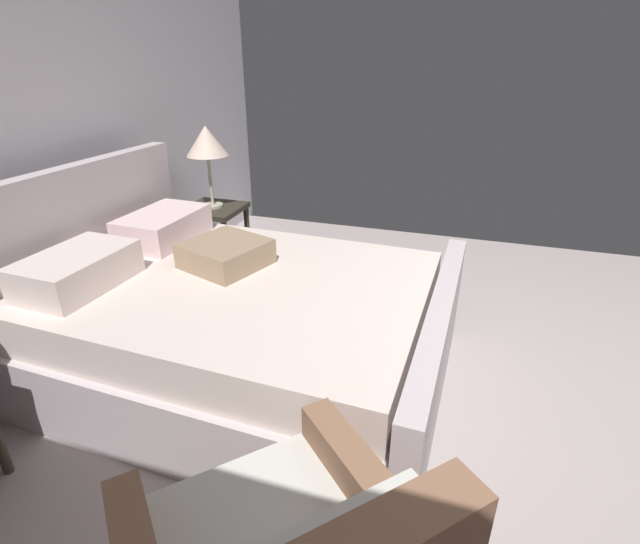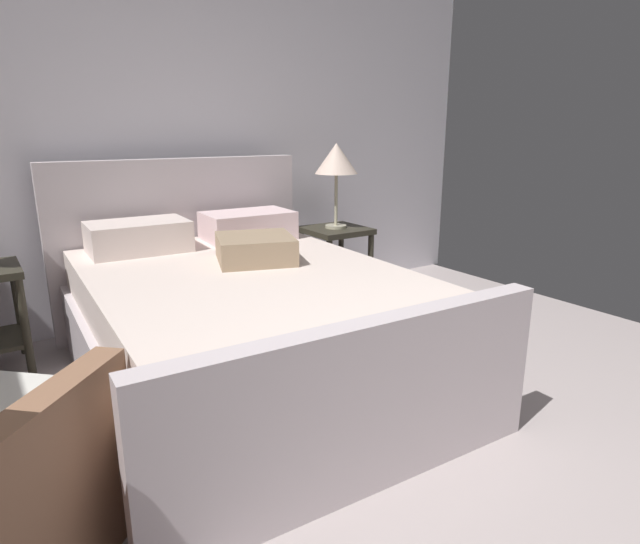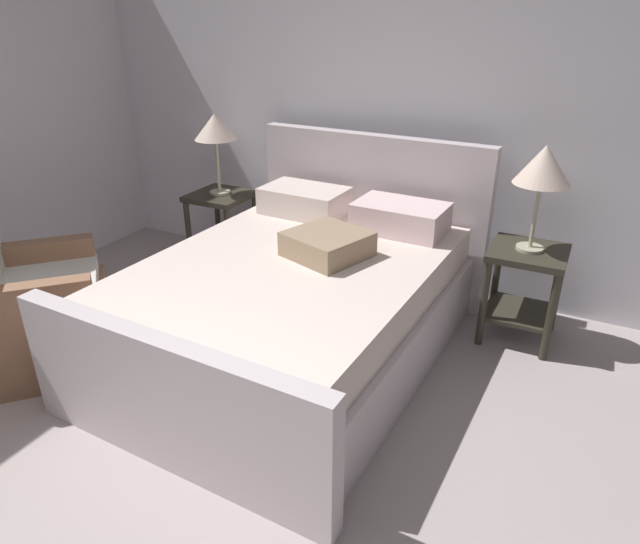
# 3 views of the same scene
# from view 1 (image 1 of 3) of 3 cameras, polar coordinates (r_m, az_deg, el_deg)

# --- Properties ---
(ground_plane) EXTENTS (5.03, 6.02, 0.02)m
(ground_plane) POSITION_cam_1_polar(r_m,az_deg,el_deg) (2.84, 28.25, -15.61)
(ground_plane) COLOR #AB9E9C
(wall_back) EXTENTS (5.15, 0.12, 2.63)m
(wall_back) POSITION_cam_1_polar(r_m,az_deg,el_deg) (3.26, -31.18, 14.84)
(wall_back) COLOR silver
(wall_back) RESTS_ON ground
(bed) EXTENTS (1.76, 2.27, 1.14)m
(bed) POSITION_cam_1_polar(r_m,az_deg,el_deg) (2.68, -10.61, -5.95)
(bed) COLOR silver
(bed) RESTS_ON ground
(nightstand_right) EXTENTS (0.44, 0.44, 0.60)m
(nightstand_right) POSITION_cam_1_polar(r_m,az_deg,el_deg) (3.90, -12.64, 5.01)
(nightstand_right) COLOR #312E23
(nightstand_right) RESTS_ON ground
(table_lamp_right) EXTENTS (0.31, 0.31, 0.62)m
(table_lamp_right) POSITION_cam_1_polar(r_m,az_deg,el_deg) (3.72, -13.67, 15.09)
(table_lamp_right) COLOR #B7B293
(table_lamp_right) RESTS_ON nightstand_right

